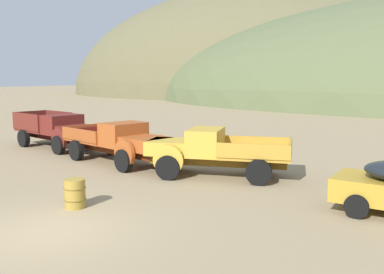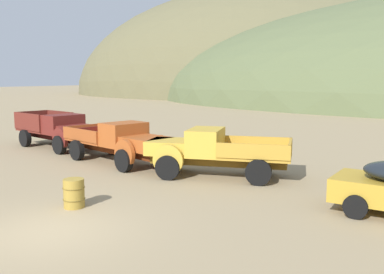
% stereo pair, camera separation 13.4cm
% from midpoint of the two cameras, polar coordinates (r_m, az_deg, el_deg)
% --- Properties ---
extents(ground_plane, '(300.00, 300.00, 0.00)m').
position_cam_midpoint_polar(ground_plane, '(11.84, -18.22, -11.79)').
color(ground_plane, '#998460').
extents(hill_center, '(88.69, 52.27, 45.16)m').
position_cam_midpoint_polar(hill_center, '(94.03, 7.79, 5.46)').
color(hill_center, brown).
rests_on(hill_center, ground).
extents(truck_oxblood, '(6.18, 3.21, 1.91)m').
position_cam_midpoint_polar(truck_oxblood, '(24.73, -16.64, 0.86)').
color(truck_oxblood, black).
rests_on(truck_oxblood, ground).
extents(truck_oxide_orange, '(6.33, 3.34, 1.89)m').
position_cam_midpoint_polar(truck_oxide_orange, '(19.73, -8.91, -0.69)').
color(truck_oxide_orange, '#51220D').
rests_on(truck_oxide_orange, ground).
extents(truck_faded_yellow, '(5.97, 3.69, 1.89)m').
position_cam_midpoint_polar(truck_faded_yellow, '(17.10, 2.36, -1.88)').
color(truck_faded_yellow, brown).
rests_on(truck_faded_yellow, ground).
extents(oil_drum_foreground, '(0.67, 0.67, 0.88)m').
position_cam_midpoint_polar(oil_drum_foreground, '(13.56, -15.07, -7.19)').
color(oil_drum_foreground, olive).
rests_on(oil_drum_foreground, ground).
extents(bush_lone_scrub, '(1.60, 1.21, 1.24)m').
position_cam_midpoint_polar(bush_lone_scrub, '(30.22, -18.23, 0.66)').
color(bush_lone_scrub, '#3D702D').
rests_on(bush_lone_scrub, ground).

